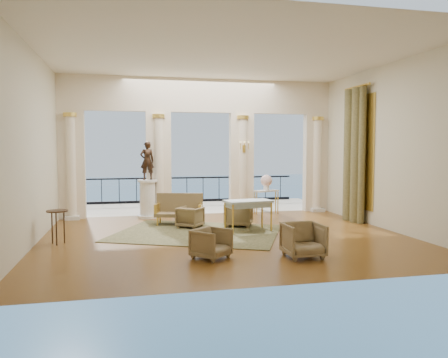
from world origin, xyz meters
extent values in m
plane|color=#4A260C|center=(0.00, 0.00, 0.00)|extent=(9.00, 9.00, 0.00)
plane|color=beige|center=(0.00, -4.00, 2.25)|extent=(9.00, 0.00, 9.00)
plane|color=beige|center=(-4.50, 0.00, 2.25)|extent=(0.00, 8.00, 8.00)
plane|color=beige|center=(4.50, 0.00, 2.25)|extent=(0.00, 8.00, 8.00)
plane|color=white|center=(0.00, 0.00, 4.50)|extent=(9.00, 9.00, 0.00)
cube|color=#F9E6C6|center=(0.00, 3.85, 3.95)|extent=(9.00, 0.30, 1.10)
cube|color=#F9E6C6|center=(-4.10, 3.85, 1.70)|extent=(0.80, 0.30, 3.40)
cylinder|color=#F9E6C6|center=(-4.10, 3.67, 1.60)|extent=(0.28, 0.28, 3.20)
cylinder|color=gold|center=(-4.10, 3.67, 3.25)|extent=(0.40, 0.40, 0.12)
cube|color=silver|center=(-4.10, 3.67, 0.06)|extent=(0.45, 0.45, 0.12)
cube|color=#F9E6C6|center=(-1.40, 3.85, 1.70)|extent=(0.80, 0.30, 3.40)
cylinder|color=#F9E6C6|center=(-1.40, 3.67, 1.60)|extent=(0.28, 0.28, 3.20)
cylinder|color=gold|center=(-1.40, 3.67, 3.25)|extent=(0.40, 0.40, 0.12)
cube|color=silver|center=(-1.40, 3.67, 0.06)|extent=(0.45, 0.45, 0.12)
cube|color=#F9E6C6|center=(1.40, 3.85, 1.70)|extent=(0.80, 0.30, 3.40)
cylinder|color=#F9E6C6|center=(1.40, 3.67, 1.60)|extent=(0.28, 0.28, 3.20)
cylinder|color=gold|center=(1.40, 3.67, 3.25)|extent=(0.40, 0.40, 0.12)
cube|color=silver|center=(1.40, 3.67, 0.06)|extent=(0.45, 0.45, 0.12)
cube|color=#F9E6C6|center=(4.10, 3.85, 1.70)|extent=(0.80, 0.30, 3.40)
cylinder|color=#F9E6C6|center=(4.10, 3.67, 1.60)|extent=(0.28, 0.28, 3.20)
cylinder|color=gold|center=(4.10, 3.67, 3.25)|extent=(0.40, 0.40, 0.12)
cube|color=silver|center=(4.10, 3.67, 0.06)|extent=(0.45, 0.45, 0.12)
cube|color=#AFA58F|center=(0.00, 5.80, -0.05)|extent=(10.00, 3.60, 0.10)
cube|color=black|center=(0.00, 7.40, 1.00)|extent=(9.00, 0.06, 0.06)
cube|color=black|center=(0.00, 7.40, 0.05)|extent=(9.00, 0.06, 0.10)
cylinder|color=black|center=(0.00, 7.40, 0.50)|extent=(0.03, 0.03, 1.00)
cylinder|color=black|center=(-4.10, 7.40, 0.50)|extent=(0.03, 0.03, 1.00)
cylinder|color=black|center=(4.10, 7.40, 0.50)|extent=(0.03, 0.03, 1.00)
cylinder|color=#4C3823|center=(2.00, 6.60, 2.10)|extent=(0.20, 0.20, 4.20)
plane|color=navy|center=(0.00, 60.00, -6.00)|extent=(160.00, 160.00, 0.00)
cylinder|color=brown|center=(4.30, 1.05, 2.00)|extent=(0.26, 0.26, 4.00)
cylinder|color=brown|center=(4.26, 1.50, 2.00)|extent=(0.32, 0.32, 4.00)
cylinder|color=brown|center=(4.30, 1.95, 2.00)|extent=(0.26, 0.26, 4.00)
cylinder|color=gold|center=(4.35, 1.50, 4.05)|extent=(0.08, 1.40, 0.08)
cube|color=gold|center=(4.47, 1.50, 2.10)|extent=(0.04, 1.60, 3.40)
cube|color=gold|center=(1.40, 3.53, 2.20)|extent=(0.10, 0.04, 0.25)
cylinder|color=gold|center=(1.26, 3.45, 2.30)|extent=(0.02, 0.02, 0.22)
cylinder|color=gold|center=(1.40, 3.45, 2.30)|extent=(0.02, 0.02, 0.22)
cylinder|color=gold|center=(1.54, 3.45, 2.30)|extent=(0.02, 0.02, 0.22)
cube|color=#283016|center=(-0.64, 0.63, 0.01)|extent=(5.07, 4.62, 0.02)
imported|color=#463B21|center=(-0.77, -2.02, 0.33)|extent=(0.89, 0.88, 0.67)
imported|color=#463B21|center=(1.07, -2.34, 0.39)|extent=(0.76, 0.71, 0.78)
imported|color=#463B21|center=(0.66, 1.37, 0.38)|extent=(0.92, 0.94, 0.75)
imported|color=#463B21|center=(-0.70, 1.49, 0.32)|extent=(0.85, 0.84, 0.64)
cube|color=#463B21|center=(-0.97, 1.99, 0.30)|extent=(1.45, 0.87, 0.10)
cube|color=#463B21|center=(-0.90, 2.24, 0.62)|extent=(1.34, 0.41, 0.55)
cube|color=gold|center=(-1.58, 2.14, 0.48)|extent=(0.21, 0.56, 0.26)
cube|color=gold|center=(-0.35, 1.83, 0.48)|extent=(0.21, 0.56, 0.26)
cylinder|color=gold|center=(-1.59, 1.92, 0.13)|extent=(0.05, 0.05, 0.25)
cylinder|color=gold|center=(-0.45, 1.63, 0.13)|extent=(0.05, 0.05, 0.25)
cylinder|color=gold|center=(-1.48, 2.35, 0.13)|extent=(0.05, 0.05, 0.25)
cylinder|color=gold|center=(-0.35, 2.06, 0.13)|extent=(0.05, 0.05, 0.25)
cube|color=#9CB5C3|center=(0.73, 0.61, 0.81)|extent=(1.30, 0.84, 0.06)
cylinder|color=gold|center=(0.23, 0.26, 0.39)|extent=(0.05, 0.05, 0.78)
cylinder|color=gold|center=(1.32, 0.42, 0.39)|extent=(0.05, 0.05, 0.78)
cylinder|color=gold|center=(0.14, 0.80, 0.39)|extent=(0.05, 0.05, 0.78)
cylinder|color=gold|center=(1.24, 0.97, 0.39)|extent=(0.05, 0.05, 0.78)
cylinder|color=silver|center=(-1.79, 3.49, 0.04)|extent=(0.67, 0.67, 0.09)
cylinder|color=silver|center=(-1.79, 3.49, 0.61)|extent=(0.49, 0.49, 1.06)
cylinder|color=silver|center=(-1.79, 3.49, 1.19)|extent=(0.62, 0.62, 0.07)
imported|color=black|center=(-1.79, 3.49, 1.83)|extent=(0.48, 0.36, 1.21)
cube|color=silver|center=(2.20, 3.55, 0.78)|extent=(0.90, 0.60, 0.05)
cylinder|color=gold|center=(1.89, 3.31, 0.38)|extent=(0.04, 0.04, 0.75)
cylinder|color=gold|center=(2.59, 3.57, 0.38)|extent=(0.04, 0.04, 0.75)
cylinder|color=gold|center=(1.81, 3.53, 0.38)|extent=(0.04, 0.04, 0.75)
cylinder|color=gold|center=(2.51, 3.79, 0.38)|extent=(0.04, 0.04, 0.75)
cylinder|color=white|center=(2.20, 3.55, 0.92)|extent=(0.20, 0.20, 0.25)
sphere|color=pink|center=(2.20, 3.55, 1.12)|extent=(0.39, 0.39, 0.39)
cylinder|color=black|center=(-4.00, 0.06, 0.77)|extent=(0.48, 0.48, 0.03)
cylinder|color=black|center=(-3.86, 0.14, 0.38)|extent=(0.03, 0.03, 0.75)
cylinder|color=black|center=(-4.13, 0.14, 0.38)|extent=(0.03, 0.03, 0.75)
cylinder|color=black|center=(-4.00, -0.09, 0.38)|extent=(0.03, 0.03, 0.75)
camera|label=1|loc=(-2.40, -10.53, 2.21)|focal=35.00mm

